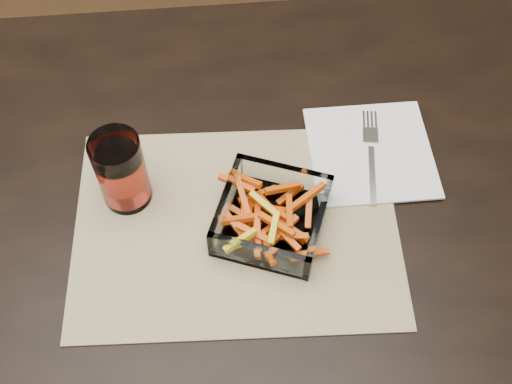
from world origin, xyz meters
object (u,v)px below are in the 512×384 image
Objects in this scene: dining_table at (163,257)px; fork at (371,152)px; tumbler at (122,173)px; glass_bowl at (272,217)px.

dining_table is 9.37× the size of fork.
dining_table is at bearing -154.35° from fork.
tumbler reaches higher than fork.
fork is at bearing 33.90° from glass_bowl.
tumbler is at bearing -164.97° from fork.
dining_table is 0.20m from glass_bowl.
tumbler reaches higher than glass_bowl.
glass_bowl is 1.48× the size of tumbler.
fork is at bearing 6.15° from tumbler.
tumbler is 0.71× the size of fork.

